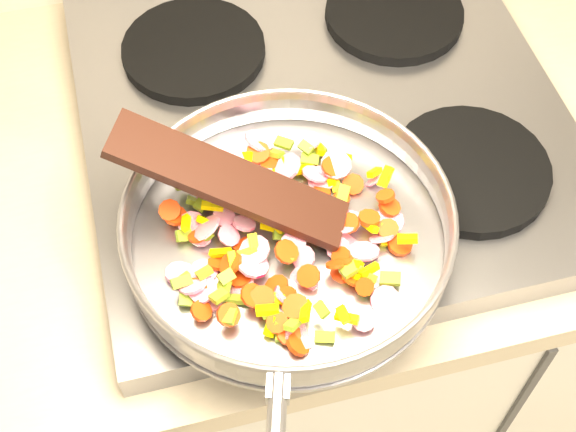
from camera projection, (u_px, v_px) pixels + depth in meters
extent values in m
cube|color=#939399|center=(323.00, 121.00, 1.03)|extent=(0.60, 0.60, 0.04)
cylinder|color=black|center=(239.00, 218.00, 0.91)|extent=(0.19, 0.19, 0.02)
cylinder|color=black|center=(470.00, 170.00, 0.95)|extent=(0.19, 0.19, 0.02)
cylinder|color=black|center=(194.00, 49.00, 1.06)|extent=(0.19, 0.19, 0.02)
cylinder|color=black|center=(394.00, 14.00, 1.10)|extent=(0.19, 0.19, 0.02)
cylinder|color=#9E9EA5|center=(288.00, 240.00, 0.88)|extent=(0.35, 0.35, 0.01)
torus|color=#9E9EA5|center=(288.00, 226.00, 0.86)|extent=(0.39, 0.39, 0.05)
torus|color=#9E9EA5|center=(288.00, 214.00, 0.84)|extent=(0.36, 0.36, 0.01)
cube|color=#9E9EA5|center=(278.00, 386.00, 0.74)|extent=(0.03, 0.04, 0.02)
cube|color=#F6E103|center=(289.00, 229.00, 0.87)|extent=(0.01, 0.02, 0.01)
cylinder|color=#D41453|center=(270.00, 194.00, 0.90)|extent=(0.03, 0.04, 0.02)
cylinder|color=red|center=(277.00, 286.00, 0.84)|extent=(0.03, 0.03, 0.02)
cylinder|color=#D41453|center=(180.00, 274.00, 0.84)|extent=(0.04, 0.04, 0.01)
cube|color=#F6E103|center=(186.00, 223.00, 0.86)|extent=(0.01, 0.02, 0.02)
cylinder|color=#D41453|center=(192.00, 284.00, 0.82)|extent=(0.04, 0.04, 0.02)
cylinder|color=#D41453|center=(240.00, 287.00, 0.84)|extent=(0.04, 0.05, 0.02)
cylinder|color=#D41453|center=(389.00, 220.00, 0.89)|extent=(0.04, 0.04, 0.01)
cylinder|color=#D41453|center=(244.00, 157.00, 0.93)|extent=(0.03, 0.03, 0.02)
cube|color=#F6E103|center=(207.00, 222.00, 0.87)|extent=(0.02, 0.03, 0.02)
cylinder|color=red|center=(400.00, 245.00, 0.87)|extent=(0.03, 0.03, 0.01)
cube|color=olive|center=(279.00, 322.00, 0.81)|extent=(0.02, 0.02, 0.02)
cylinder|color=red|center=(227.00, 174.00, 0.90)|extent=(0.04, 0.04, 0.02)
cylinder|color=red|center=(341.00, 256.00, 0.85)|extent=(0.02, 0.03, 0.02)
cylinder|color=#D41453|center=(237.00, 181.00, 0.92)|extent=(0.03, 0.03, 0.02)
cylinder|color=red|center=(308.00, 276.00, 0.83)|extent=(0.03, 0.03, 0.02)
cylinder|color=red|center=(262.00, 298.00, 0.81)|extent=(0.04, 0.03, 0.02)
cube|color=#F6E103|center=(283.00, 300.00, 0.83)|extent=(0.03, 0.02, 0.02)
cube|color=olive|center=(181.00, 281.00, 0.82)|extent=(0.02, 0.02, 0.01)
cylinder|color=red|center=(307.00, 221.00, 0.86)|extent=(0.03, 0.04, 0.02)
cylinder|color=red|center=(229.00, 315.00, 0.80)|extent=(0.03, 0.03, 0.02)
cylinder|color=red|center=(304.00, 199.00, 0.89)|extent=(0.04, 0.03, 0.02)
cylinder|color=#D41453|center=(209.00, 201.00, 0.90)|extent=(0.03, 0.03, 0.03)
cylinder|color=red|center=(259.00, 199.00, 0.90)|extent=(0.03, 0.03, 0.02)
cylinder|color=red|center=(388.00, 229.00, 0.87)|extent=(0.03, 0.03, 0.01)
cylinder|color=#D41453|center=(344.00, 227.00, 0.86)|extent=(0.03, 0.03, 0.02)
cylinder|color=red|center=(244.00, 244.00, 0.87)|extent=(0.04, 0.03, 0.02)
cube|color=#F6E103|center=(344.00, 315.00, 0.80)|extent=(0.01, 0.02, 0.01)
cylinder|color=#D41453|center=(303.00, 257.00, 0.85)|extent=(0.03, 0.03, 0.03)
cube|color=olive|center=(184.00, 236.00, 0.87)|extent=(0.02, 0.02, 0.02)
cube|color=olive|center=(204.00, 273.00, 0.82)|extent=(0.02, 0.02, 0.01)
cylinder|color=red|center=(233.00, 191.00, 0.90)|extent=(0.03, 0.03, 0.02)
cylinder|color=red|center=(258.00, 153.00, 0.93)|extent=(0.04, 0.04, 0.01)
cube|color=#F6E103|center=(351.00, 264.00, 0.84)|extent=(0.03, 0.02, 0.02)
cylinder|color=red|center=(287.00, 252.00, 0.84)|extent=(0.03, 0.03, 0.02)
cylinder|color=#D41453|center=(259.00, 187.00, 0.89)|extent=(0.05, 0.05, 0.02)
cube|color=#F6E103|center=(279.00, 175.00, 0.91)|extent=(0.02, 0.02, 0.01)
cube|color=olive|center=(284.00, 143.00, 0.93)|extent=(0.02, 0.02, 0.01)
cube|color=#F6E103|center=(271.00, 326.00, 0.80)|extent=(0.02, 0.02, 0.02)
cube|color=olive|center=(270.00, 312.00, 0.81)|extent=(0.02, 0.01, 0.01)
cube|color=olive|center=(331.00, 228.00, 0.87)|extent=(0.02, 0.03, 0.02)
cylinder|color=red|center=(196.00, 291.00, 0.82)|extent=(0.03, 0.03, 0.02)
cylinder|color=red|center=(349.00, 223.00, 0.86)|extent=(0.03, 0.03, 0.02)
cube|color=olive|center=(294.00, 323.00, 0.80)|extent=(0.02, 0.02, 0.02)
cube|color=olive|center=(350.00, 269.00, 0.83)|extent=(0.02, 0.02, 0.01)
cylinder|color=#D41453|center=(374.00, 178.00, 0.92)|extent=(0.03, 0.03, 0.03)
cylinder|color=#D41453|center=(244.00, 223.00, 0.87)|extent=(0.04, 0.04, 0.02)
cylinder|color=red|center=(321.00, 193.00, 0.90)|extent=(0.03, 0.03, 0.01)
cylinder|color=#D41453|center=(364.00, 320.00, 0.81)|extent=(0.04, 0.03, 0.01)
cylinder|color=#D41453|center=(304.00, 280.00, 0.84)|extent=(0.04, 0.04, 0.02)
cube|color=olive|center=(325.00, 337.00, 0.80)|extent=(0.02, 0.02, 0.01)
cylinder|color=red|center=(353.00, 184.00, 0.91)|extent=(0.03, 0.03, 0.02)
cylinder|color=red|center=(343.00, 272.00, 0.85)|extent=(0.03, 0.03, 0.01)
cube|color=olive|center=(306.00, 147.00, 0.92)|extent=(0.02, 0.02, 0.01)
cube|color=#F6E103|center=(254.00, 243.00, 0.85)|extent=(0.01, 0.02, 0.01)
cube|color=#F6E103|center=(232.00, 261.00, 0.84)|extent=(0.01, 0.02, 0.02)
cube|color=#F6E103|center=(375.00, 172.00, 0.91)|extent=(0.02, 0.02, 0.02)
cylinder|color=#D41453|center=(310.00, 141.00, 0.93)|extent=(0.03, 0.04, 0.01)
cube|color=olive|center=(195.00, 202.00, 0.89)|extent=(0.02, 0.02, 0.02)
cube|color=#F6E103|center=(226.00, 159.00, 0.93)|extent=(0.02, 0.03, 0.01)
cylinder|color=red|center=(365.00, 287.00, 0.82)|extent=(0.03, 0.02, 0.02)
cylinder|color=red|center=(286.00, 234.00, 0.88)|extent=(0.03, 0.02, 0.02)
cube|color=#F6E103|center=(335.00, 183.00, 0.91)|extent=(0.01, 0.02, 0.02)
cylinder|color=#D41453|center=(207.00, 228.00, 0.86)|extent=(0.04, 0.04, 0.03)
cube|color=#F6E103|center=(347.00, 318.00, 0.80)|extent=(0.03, 0.02, 0.01)
cylinder|color=#D41453|center=(201.00, 237.00, 0.87)|extent=(0.03, 0.03, 0.00)
cube|color=olive|center=(310.00, 159.00, 0.93)|extent=(0.02, 0.02, 0.01)
cylinder|color=#D41453|center=(338.00, 249.00, 0.86)|extent=(0.03, 0.03, 0.02)
cube|color=#F6E103|center=(369.00, 270.00, 0.83)|extent=(0.02, 0.02, 0.01)
cylinder|color=#D41453|center=(315.00, 174.00, 0.91)|extent=(0.04, 0.04, 0.02)
cylinder|color=#D41453|center=(259.00, 167.00, 0.92)|extent=(0.04, 0.04, 0.02)
cube|color=olive|center=(275.00, 153.00, 0.93)|extent=(0.02, 0.02, 0.02)
cylinder|color=#D41453|center=(241.00, 178.00, 0.92)|extent=(0.04, 0.03, 0.03)
cylinder|color=#D41453|center=(236.00, 195.00, 0.89)|extent=(0.04, 0.04, 0.01)
cube|color=olive|center=(207.00, 232.00, 0.87)|extent=(0.01, 0.02, 0.02)
cylinder|color=red|center=(201.00, 311.00, 0.81)|extent=(0.03, 0.03, 0.02)
cube|color=#F6E103|center=(352.00, 275.00, 0.84)|extent=(0.02, 0.02, 0.02)
cylinder|color=red|center=(270.00, 165.00, 0.93)|extent=(0.03, 0.03, 0.01)
cylinder|color=red|center=(197.00, 236.00, 0.86)|extent=(0.02, 0.02, 0.01)
cylinder|color=#D41453|center=(211.00, 300.00, 0.83)|extent=(0.04, 0.04, 0.02)
cylinder|color=red|center=(315.00, 222.00, 0.87)|extent=(0.03, 0.03, 0.02)
cylinder|color=#D41453|center=(229.00, 235.00, 0.86)|extent=(0.03, 0.03, 0.02)
cube|color=olive|center=(287.00, 167.00, 0.91)|extent=(0.02, 0.02, 0.02)
cylinder|color=red|center=(269.00, 180.00, 0.90)|extent=(0.03, 0.03, 0.02)
cube|color=#F6E103|center=(230.00, 186.00, 0.91)|extent=(0.02, 0.02, 0.02)
cube|color=#F6E103|center=(330.00, 179.00, 0.91)|extent=(0.01, 0.02, 0.02)
cube|color=#F6E103|center=(384.00, 235.00, 0.87)|extent=(0.01, 0.03, 0.02)
cylinder|color=red|center=(385.00, 196.00, 0.88)|extent=(0.03, 0.02, 0.02)
cube|color=olive|center=(281.00, 234.00, 0.86)|extent=(0.02, 0.02, 0.02)
cube|color=#F6E103|center=(303.00, 169.00, 0.92)|extent=(0.03, 0.01, 0.01)
cube|color=olive|center=(190.00, 300.00, 0.82)|extent=(0.03, 0.02, 0.01)
cube|color=olive|center=(318.00, 151.00, 0.94)|extent=(0.02, 0.02, 0.01)
cylinder|color=#D41453|center=(381.00, 238.00, 0.86)|extent=(0.04, 0.03, 0.03)
cube|color=#F6E103|center=(221.00, 253.00, 0.85)|extent=(0.03, 0.02, 0.01)
cube|color=#F6E103|center=(242.00, 157.00, 0.92)|extent=(0.03, 0.02, 0.02)
cylinder|color=red|center=(218.00, 263.00, 0.85)|extent=(0.03, 0.03, 0.02)
cylinder|color=red|center=(342.00, 198.00, 0.89)|extent=(0.03, 0.03, 0.01)
cube|color=olive|center=(226.00, 277.00, 0.82)|extent=(0.02, 0.02, 0.01)
cube|color=olive|center=(202.00, 203.00, 0.88)|extent=(0.02, 0.02, 0.01)
cylinder|color=#D41453|center=(364.00, 251.00, 0.85)|extent=(0.04, 0.04, 0.02)
cube|color=olive|center=(219.00, 296.00, 0.81)|extent=(0.02, 0.02, 0.01)
cube|color=#F6E103|center=(212.00, 206.00, 0.87)|extent=(0.03, 0.01, 0.01)
cylinder|color=red|center=(289.00, 334.00, 0.80)|extent=(0.03, 0.03, 0.01)
cube|color=#F6E103|center=(386.00, 177.00, 0.89)|extent=(0.02, 0.02, 0.02)
cylinder|color=red|center=(313.00, 217.00, 0.88)|extent=(0.04, 0.04, 0.01)
cylinder|color=red|center=(228.00, 180.00, 0.89)|extent=(0.02, 0.02, 0.01)
cylinder|color=#D41453|center=(344.00, 249.00, 0.86)|extent=(0.03, 0.03, 0.02)
cube|color=olive|center=(184.00, 280.00, 0.84)|extent=(0.02, 0.02, 0.01)
cylinder|color=#D41453|center=(224.00, 217.00, 0.87)|extent=(0.03, 0.03, 0.01)
cube|color=#F6E103|center=(306.00, 311.00, 0.80)|extent=(0.02, 0.03, 0.02)
cylinder|color=red|center=(335.00, 170.00, 0.91)|extent=(0.03, 0.03, 0.02)
cylinder|color=red|center=(351.00, 279.00, 0.83)|extent=(0.03, 0.03, 0.02)
cylinder|color=#D41453|center=(253.00, 265.00, 0.84)|extent=(0.04, 0.04, 0.01)
cube|color=olive|center=(185.00, 184.00, 0.90)|extent=(0.02, 0.02, 0.01)
cylinder|color=red|center=(249.00, 188.00, 0.91)|extent=(0.03, 0.03, 0.01)
cylinder|color=red|center=(287.00, 297.00, 0.82)|extent=(0.03, 0.03, 0.02)
cube|color=#F6E103|center=(342.00, 156.00, 0.93)|extent=(0.02, 0.02, 0.02)
cube|color=#F6E103|center=(245.00, 168.00, 0.92)|extent=(0.02, 0.03, 0.01)
cylinder|color=red|center=(390.00, 207.00, 0.89)|extent=(0.04, 0.04, 0.02)
cube|color=olive|center=(223.00, 291.00, 0.82)|extent=(0.02, 0.03, 0.02)
cylinder|color=#D41453|center=(286.00, 296.00, 0.83)|extent=(0.03, 0.04, 0.03)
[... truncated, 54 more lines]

